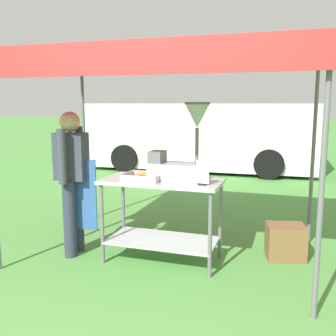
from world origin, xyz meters
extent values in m
plane|color=#519342|center=(0.00, 6.00, 0.00)|extent=(70.00, 70.00, 0.00)
cylinder|color=slate|center=(1.43, 0.24, 1.08)|extent=(0.04, 0.04, 2.16)
cylinder|color=slate|center=(-1.64, 2.03, 1.08)|extent=(0.04, 0.04, 2.16)
cylinder|color=slate|center=(1.43, 2.03, 1.08)|extent=(0.04, 0.04, 2.16)
cube|color=red|center=(-0.10, 1.13, 2.18)|extent=(3.26, 1.99, 0.05)
cube|color=red|center=(-0.10, 0.15, 2.05)|extent=(3.26, 0.02, 0.24)
cube|color=#B7B7BC|center=(-0.10, 0.98, 0.88)|extent=(1.27, 0.64, 0.04)
cube|color=#B7B7BC|center=(-0.10, 0.98, 0.22)|extent=(1.16, 0.59, 0.02)
cylinder|color=slate|center=(-0.69, 0.71, 0.43)|extent=(0.04, 0.04, 0.86)
cylinder|color=slate|center=(0.48, 0.71, 0.43)|extent=(0.04, 0.04, 0.86)
cylinder|color=slate|center=(-0.69, 1.25, 0.43)|extent=(0.04, 0.04, 0.86)
cylinder|color=slate|center=(0.48, 1.25, 0.43)|extent=(0.04, 0.04, 0.86)
cube|color=#B7B7BC|center=(-0.28, 0.90, 0.91)|extent=(0.39, 0.33, 0.01)
cube|color=#B7B7BC|center=(-0.28, 0.74, 0.94)|extent=(0.39, 0.01, 0.06)
cube|color=#B7B7BC|center=(-0.28, 1.06, 0.94)|extent=(0.39, 0.01, 0.06)
cube|color=#B7B7BC|center=(-0.47, 0.90, 0.94)|extent=(0.01, 0.33, 0.06)
cube|color=#B7B7BC|center=(-0.09, 0.90, 0.94)|extent=(0.01, 0.33, 0.06)
torus|color=gold|center=(-0.16, 0.79, 0.93)|extent=(0.11, 0.11, 0.03)
torus|color=gold|center=(-0.25, 1.00, 0.93)|extent=(0.09, 0.09, 0.03)
torus|color=gold|center=(-0.32, 0.85, 0.93)|extent=(0.12, 0.12, 0.03)
torus|color=gold|center=(-0.38, 1.01, 0.93)|extent=(0.11, 0.11, 0.03)
torus|color=gold|center=(-0.33, 0.93, 0.93)|extent=(0.11, 0.11, 0.03)
torus|color=gold|center=(-0.17, 0.90, 0.93)|extent=(0.09, 0.09, 0.03)
torus|color=gold|center=(-0.39, 0.89, 0.93)|extent=(0.12, 0.12, 0.03)
torus|color=gold|center=(-0.28, 0.79, 0.93)|extent=(0.12, 0.12, 0.03)
torus|color=gold|center=(-0.24, 0.86, 0.93)|extent=(0.10, 0.10, 0.03)
torus|color=gold|center=(-0.38, 0.80, 0.93)|extent=(0.12, 0.12, 0.03)
torus|color=gold|center=(-0.14, 1.00, 0.93)|extent=(0.12, 0.12, 0.03)
torus|color=gold|center=(-0.26, 0.94, 0.95)|extent=(0.12, 0.12, 0.03)
torus|color=gold|center=(-0.33, 0.97, 0.95)|extent=(0.10, 0.10, 0.03)
cube|color=#B7B7BC|center=(0.05, 0.99, 0.99)|extent=(0.56, 0.28, 0.18)
cube|color=slate|center=(-0.16, 0.99, 1.14)|extent=(0.14, 0.22, 0.12)
cylinder|color=slate|center=(0.27, 0.99, 1.27)|extent=(0.04, 0.04, 0.37)
cone|color=#B7B7BC|center=(0.27, 0.99, 1.57)|extent=(0.25, 0.25, 0.24)
cylinder|color=slate|center=(0.27, 0.99, 1.70)|extent=(0.26, 0.26, 0.02)
cube|color=black|center=(0.37, 0.83, 0.91)|extent=(0.08, 0.05, 0.02)
cube|color=white|center=(0.37, 0.83, 1.03)|extent=(0.13, 0.02, 0.23)
cylinder|color=#2D3347|center=(-1.14, 0.96, 0.43)|extent=(0.14, 0.14, 0.86)
cylinder|color=#2D3347|center=(-1.11, 0.76, 0.43)|extent=(0.14, 0.14, 0.86)
cube|color=#383D4C|center=(-1.13, 0.86, 1.12)|extent=(0.36, 0.26, 0.52)
cube|color=#335BA3|center=(-1.01, 0.88, 0.69)|extent=(0.32, 0.06, 0.80)
cylinder|color=#383D4C|center=(-1.15, 1.08, 1.15)|extent=(0.10, 0.10, 0.58)
cylinder|color=#383D4C|center=(-1.10, 0.64, 1.15)|extent=(0.10, 0.10, 0.58)
sphere|color=#DBB28E|center=(-1.13, 0.86, 1.50)|extent=(0.22, 0.22, 0.22)
cube|color=brown|center=(1.17, 1.46, 0.19)|extent=(0.47, 0.41, 0.38)
cube|color=white|center=(-1.10, 7.02, 0.89)|extent=(5.71, 2.09, 1.60)
cube|color=#1E2833|center=(-3.30, 6.94, 1.29)|extent=(0.16, 1.62, 0.70)
cylinder|color=black|center=(-2.82, 6.03, 0.34)|extent=(0.69, 0.26, 0.68)
cylinder|color=black|center=(-2.88, 7.89, 0.34)|extent=(0.69, 0.26, 0.68)
cylinder|color=black|center=(0.68, 6.15, 0.34)|extent=(0.69, 0.26, 0.68)
cylinder|color=black|center=(0.61, 8.01, 0.34)|extent=(0.69, 0.26, 0.68)
camera|label=1|loc=(1.22, -2.87, 1.70)|focal=41.86mm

